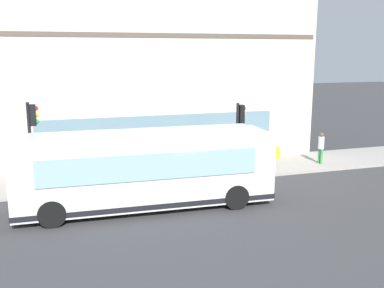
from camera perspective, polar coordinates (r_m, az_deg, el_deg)
name	(u,v)px	position (r m, az deg, el deg)	size (l,w,h in m)	color
ground	(198,203)	(18.48, 0.74, -7.60)	(120.00, 120.00, 0.00)	#38383A
sidewalk_curb	(170,173)	(22.57, -2.82, -3.79)	(3.77, 40.00, 0.15)	#9E9991
building_corner	(143,48)	(27.83, -6.30, 12.15)	(8.80, 18.57, 12.68)	beige
city_bus_nearside	(146,170)	(17.63, -6.01, -3.35)	(2.89, 10.12, 3.07)	silver
traffic_light_near_corner	(240,125)	(21.68, 6.19, 2.46)	(0.32, 0.49, 3.58)	black
traffic_light_down_block	(33,130)	(19.88, -19.88, 1.69)	(0.32, 0.49, 3.94)	black
fire_hydrant	(277,153)	(25.61, 10.96, -1.10)	(0.35, 0.35, 0.74)	gold
pedestrian_walking_along_curb	(190,155)	(21.71, -0.30, -1.40)	(0.32, 0.32, 1.78)	#99994C
pedestrian_near_building_entrance	(321,146)	(24.95, 16.31, -0.23)	(0.32, 0.32, 1.72)	#3F8C4C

